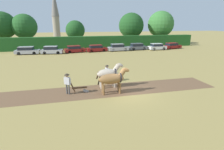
{
  "coord_description": "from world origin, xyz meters",
  "views": [
    {
      "loc": [
        -4.77,
        -13.21,
        5.76
      ],
      "look_at": [
        -0.88,
        2.2,
        1.1
      ],
      "focal_mm": 28.0,
      "sensor_mm": 36.0,
      "label": 1
    }
  ],
  "objects_px": {
    "tree_center_left": "(75,30)",
    "parked_car_far_right": "(157,47)",
    "parked_car_center": "(96,48)",
    "farmer_beside_team": "(107,72)",
    "tree_left": "(25,26)",
    "parked_car_far_left": "(27,51)",
    "tree_far_left": "(2,25)",
    "tree_center_right": "(161,24)",
    "parked_car_center_left": "(75,49)",
    "church_spire": "(55,13)",
    "parked_car_end_right": "(172,46)",
    "draft_horse_lead_left": "(113,79)",
    "farmer_at_plow": "(67,82)",
    "parked_car_right": "(137,47)",
    "parked_car_left": "(52,50)",
    "parked_car_center_right": "(118,48)",
    "tree_center": "(131,26)",
    "draft_horse_lead_right": "(109,74)",
    "plow": "(81,89)"
  },
  "relations": [
    {
      "from": "tree_center_left",
      "to": "parked_car_far_right",
      "type": "relative_size",
      "value": 1.69
    },
    {
      "from": "parked_car_center",
      "to": "farmer_beside_team",
      "type": "bearing_deg",
      "value": -104.48
    },
    {
      "from": "tree_left",
      "to": "parked_car_far_left",
      "type": "height_order",
      "value": "tree_left"
    },
    {
      "from": "tree_far_left",
      "to": "farmer_beside_team",
      "type": "xyz_separation_m",
      "value": [
        18.63,
        -32.02,
        -4.42
      ]
    },
    {
      "from": "tree_center_right",
      "to": "parked_car_center_left",
      "type": "distance_m",
      "value": 27.81
    },
    {
      "from": "church_spire",
      "to": "parked_car_end_right",
      "type": "distance_m",
      "value": 45.28
    },
    {
      "from": "draft_horse_lead_left",
      "to": "parked_car_center",
      "type": "relative_size",
      "value": 0.62
    },
    {
      "from": "farmer_at_plow",
      "to": "tree_left",
      "type": "bearing_deg",
      "value": 53.6
    },
    {
      "from": "church_spire",
      "to": "draft_horse_lead_left",
      "type": "relative_size",
      "value": 6.56
    },
    {
      "from": "farmer_beside_team",
      "to": "parked_car_right",
      "type": "xyz_separation_m",
      "value": [
        11.75,
        20.72,
        -0.3
      ]
    },
    {
      "from": "tree_center_left",
      "to": "parked_car_far_left",
      "type": "distance_m",
      "value": 16.3
    },
    {
      "from": "parked_car_center_left",
      "to": "parked_car_center",
      "type": "bearing_deg",
      "value": -10.53
    },
    {
      "from": "parked_car_far_left",
      "to": "parked_car_left",
      "type": "relative_size",
      "value": 1.07
    },
    {
      "from": "tree_left",
      "to": "parked_car_left",
      "type": "xyz_separation_m",
      "value": [
        6.82,
        -11.78,
        -4.42
      ]
    },
    {
      "from": "draft_horse_lead_left",
      "to": "parked_car_center_right",
      "type": "relative_size",
      "value": 0.63
    },
    {
      "from": "tree_center",
      "to": "draft_horse_lead_left",
      "type": "height_order",
      "value": "tree_center"
    },
    {
      "from": "draft_horse_lead_right",
      "to": "parked_car_far_left",
      "type": "bearing_deg",
      "value": 118.01
    },
    {
      "from": "plow",
      "to": "draft_horse_lead_right",
      "type": "bearing_deg",
      "value": 16.41
    },
    {
      "from": "plow",
      "to": "tree_center_left",
      "type": "bearing_deg",
      "value": 88.58
    },
    {
      "from": "tree_center",
      "to": "parked_car_left",
      "type": "relative_size",
      "value": 2.03
    },
    {
      "from": "draft_horse_lead_left",
      "to": "tree_center",
      "type": "bearing_deg",
      "value": 68.46
    },
    {
      "from": "tree_center_left",
      "to": "parked_car_center",
      "type": "bearing_deg",
      "value": -73.31
    },
    {
      "from": "parked_car_far_left",
      "to": "parked_car_left",
      "type": "xyz_separation_m",
      "value": [
        4.66,
        -0.61,
        0.01
      ]
    },
    {
      "from": "tree_center_left",
      "to": "tree_center_right",
      "type": "height_order",
      "value": "tree_center_right"
    },
    {
      "from": "tree_left",
      "to": "tree_center_left",
      "type": "bearing_deg",
      "value": 5.37
    },
    {
      "from": "tree_center",
      "to": "parked_car_center_left",
      "type": "bearing_deg",
      "value": -146.5
    },
    {
      "from": "tree_far_left",
      "to": "tree_center_right",
      "type": "xyz_separation_m",
      "value": [
        41.59,
        -1.14,
        0.22
      ]
    },
    {
      "from": "draft_horse_lead_right",
      "to": "parked_car_far_left",
      "type": "height_order",
      "value": "draft_horse_lead_right"
    },
    {
      "from": "tree_far_left",
      "to": "farmer_beside_team",
      "type": "relative_size",
      "value": 4.94
    },
    {
      "from": "draft_horse_lead_right",
      "to": "tree_far_left",
      "type": "bearing_deg",
      "value": 119.58
    },
    {
      "from": "tree_center_left",
      "to": "parked_car_center",
      "type": "distance_m",
      "value": 13.28
    },
    {
      "from": "tree_center",
      "to": "farmer_at_plow",
      "type": "distance_m",
      "value": 38.58
    },
    {
      "from": "parked_car_center_left",
      "to": "farmer_at_plow",
      "type": "bearing_deg",
      "value": -104.29
    },
    {
      "from": "draft_horse_lead_left",
      "to": "plow",
      "type": "distance_m",
      "value": 2.91
    },
    {
      "from": "church_spire",
      "to": "draft_horse_lead_left",
      "type": "distance_m",
      "value": 59.23
    },
    {
      "from": "parked_car_center_right",
      "to": "draft_horse_lead_left",
      "type": "bearing_deg",
      "value": -108.3
    },
    {
      "from": "tree_left",
      "to": "farmer_at_plow",
      "type": "distance_m",
      "value": 35.7
    },
    {
      "from": "tree_far_left",
      "to": "farmer_at_plow",
      "type": "distance_m",
      "value": 37.75
    },
    {
      "from": "tree_left",
      "to": "draft_horse_lead_left",
      "type": "xyz_separation_m",
      "value": [
        13.46,
        -34.82,
        -3.85
      ]
    },
    {
      "from": "parked_car_right",
      "to": "tree_far_left",
      "type": "bearing_deg",
      "value": 157.71
    },
    {
      "from": "plow",
      "to": "parked_car_left",
      "type": "bearing_deg",
      "value": 101.13
    },
    {
      "from": "tree_far_left",
      "to": "tree_center_left",
      "type": "bearing_deg",
      "value": 2.5
    },
    {
      "from": "tree_center_right",
      "to": "parked_car_far_right",
      "type": "relative_size",
      "value": 2.37
    },
    {
      "from": "farmer_at_plow",
      "to": "parked_car_center_right",
      "type": "distance_m",
      "value": 25.26
    },
    {
      "from": "tree_center",
      "to": "parked_car_end_right",
      "type": "distance_m",
      "value": 13.44
    },
    {
      "from": "tree_center",
      "to": "parked_car_far_left",
      "type": "relative_size",
      "value": 1.91
    },
    {
      "from": "church_spire",
      "to": "farmer_beside_team",
      "type": "relative_size",
      "value": 10.6
    },
    {
      "from": "parked_car_center",
      "to": "parked_car_far_right",
      "type": "bearing_deg",
      "value": -11.42
    },
    {
      "from": "tree_center_left",
      "to": "parked_car_far_right",
      "type": "xyz_separation_m",
      "value": [
        17.64,
        -13.07,
        -3.43
      ]
    },
    {
      "from": "tree_center",
      "to": "draft_horse_lead_left",
      "type": "relative_size",
      "value": 3.11
    }
  ]
}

